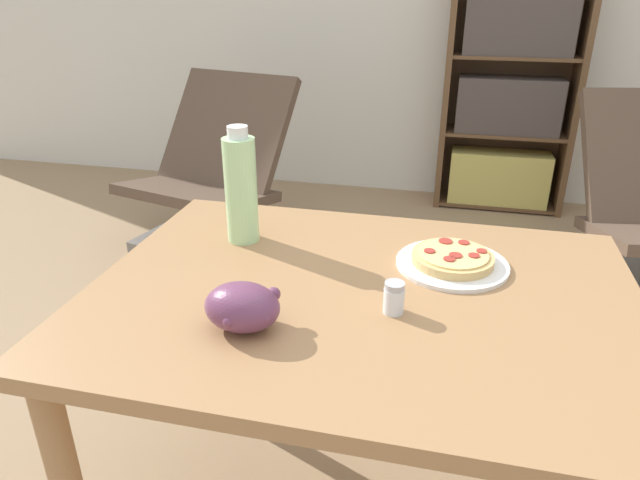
% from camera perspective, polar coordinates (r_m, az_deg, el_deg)
% --- Properties ---
extents(dining_table, '(1.16, 0.85, 0.73)m').
position_cam_1_polar(dining_table, '(1.27, 4.04, -8.92)').
color(dining_table, '#A37549').
rests_on(dining_table, ground_plane).
extents(pizza_on_plate, '(0.26, 0.26, 0.04)m').
position_cam_1_polar(pizza_on_plate, '(1.34, 13.10, -2.01)').
color(pizza_on_plate, white).
rests_on(pizza_on_plate, dining_table).
extents(grape_bunch, '(0.14, 0.12, 0.09)m').
position_cam_1_polar(grape_bunch, '(1.08, -7.77, -6.66)').
color(grape_bunch, '#6B3856').
rests_on(grape_bunch, dining_table).
extents(drink_bottle, '(0.08, 0.08, 0.29)m').
position_cam_1_polar(drink_bottle, '(1.41, -7.91, 5.13)').
color(drink_bottle, '#B7EAA3').
rests_on(drink_bottle, dining_table).
extents(salt_shaker, '(0.04, 0.04, 0.07)m').
position_cam_1_polar(salt_shaker, '(1.14, 7.17, -5.73)').
color(salt_shaker, white).
rests_on(salt_shaker, dining_table).
extents(lounge_chair_near, '(0.82, 0.90, 0.88)m').
position_cam_1_polar(lounge_chair_near, '(3.02, -10.76, 4.11)').
color(lounge_chair_near, slate).
rests_on(lounge_chair_near, ground_plane).
extents(bookshelf, '(0.77, 0.28, 1.38)m').
position_cam_1_polar(bookshelf, '(3.67, 18.33, 12.99)').
color(bookshelf, brown).
rests_on(bookshelf, ground_plane).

